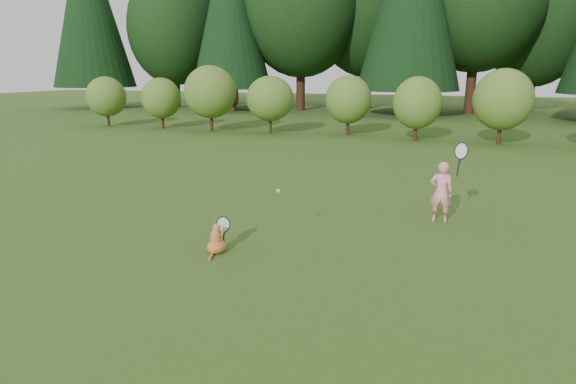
% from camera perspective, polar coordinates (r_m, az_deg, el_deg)
% --- Properties ---
extents(ground, '(100.00, 100.00, 0.00)m').
position_cam_1_polar(ground, '(7.44, -3.51, -6.54)').
color(ground, '#2A4C15').
rests_on(ground, ground).
extents(shrub_row, '(28.00, 3.00, 2.80)m').
position_cam_1_polar(shrub_row, '(19.63, 11.46, 10.31)').
color(shrub_row, '#4C7424').
rests_on(shrub_row, ground).
extents(child, '(0.61, 0.39, 1.63)m').
position_cam_1_polar(child, '(8.91, 17.76, 0.15)').
color(child, pink).
rests_on(child, ground).
extents(cat, '(0.36, 0.63, 0.62)m').
position_cam_1_polar(cat, '(7.23, -8.46, -5.33)').
color(cat, '#C55C25').
rests_on(cat, ground).
extents(tennis_ball, '(0.07, 0.07, 0.07)m').
position_cam_1_polar(tennis_ball, '(7.44, -1.14, 0.09)').
color(tennis_ball, '#C0EB1B').
rests_on(tennis_ball, ground).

